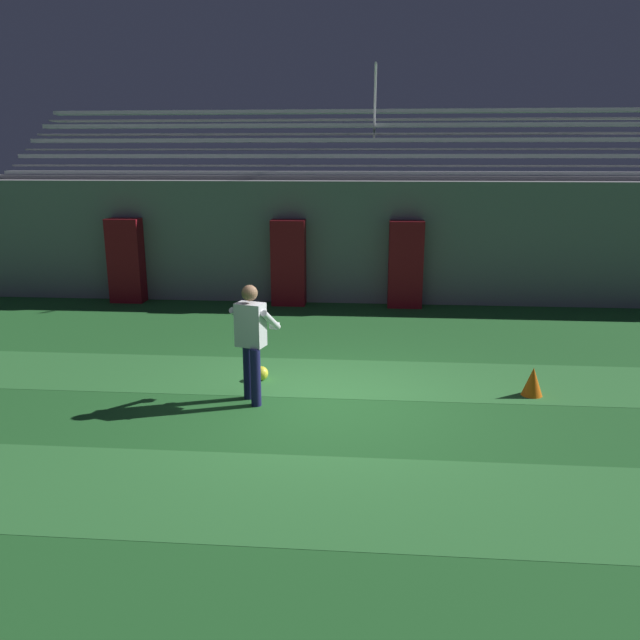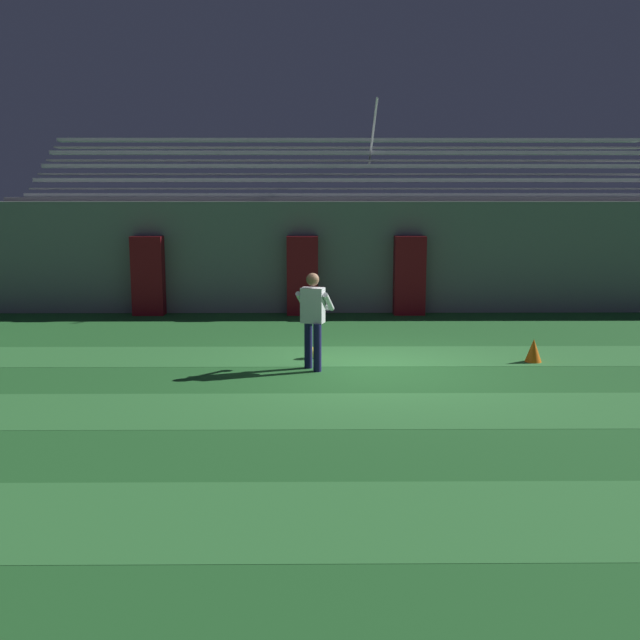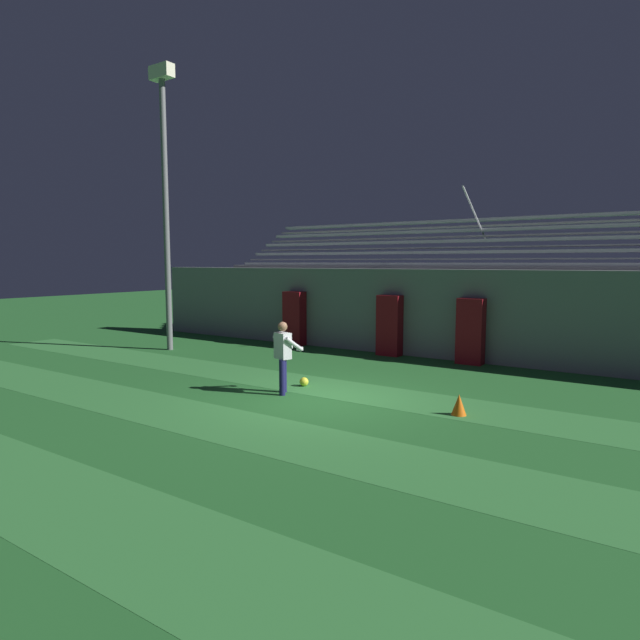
{
  "view_description": "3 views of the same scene",
  "coord_description": "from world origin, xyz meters",
  "px_view_note": "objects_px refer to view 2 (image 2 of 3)",
  "views": [
    {
      "loc": [
        0.53,
        -8.09,
        3.32
      ],
      "look_at": [
        -0.28,
        1.89,
        0.71
      ],
      "focal_mm": 35.0,
      "sensor_mm": 36.0,
      "label": 1
    },
    {
      "loc": [
        -1.06,
        -12.57,
        2.98
      ],
      "look_at": [
        -0.94,
        0.84,
        0.72
      ],
      "focal_mm": 42.0,
      "sensor_mm": 36.0,
      "label": 2
    },
    {
      "loc": [
        6.36,
        -9.57,
        3.02
      ],
      "look_at": [
        -0.52,
        0.69,
        1.68
      ],
      "focal_mm": 30.0,
      "sensor_mm": 36.0,
      "label": 3
    }
  ],
  "objects_px": {
    "padding_pillar_gate_left": "(303,276)",
    "soccer_ball": "(311,353)",
    "goalkeeper": "(313,315)",
    "padding_pillar_gate_right": "(409,276)",
    "padding_pillar_far_left": "(148,276)",
    "traffic_cone": "(533,350)"
  },
  "relations": [
    {
      "from": "soccer_ball",
      "to": "padding_pillar_gate_right",
      "type": "bearing_deg",
      "value": 64.45
    },
    {
      "from": "soccer_ball",
      "to": "goalkeeper",
      "type": "bearing_deg",
      "value": -87.66
    },
    {
      "from": "padding_pillar_gate_right",
      "to": "goalkeeper",
      "type": "xyz_separation_m",
      "value": [
        -2.4,
        -5.95,
        -0.02
      ]
    },
    {
      "from": "padding_pillar_gate_right",
      "to": "soccer_ball",
      "type": "bearing_deg",
      "value": -115.55
    },
    {
      "from": "padding_pillar_gate_left",
      "to": "goalkeeper",
      "type": "xyz_separation_m",
      "value": [
        0.26,
        -5.95,
        -0.02
      ]
    },
    {
      "from": "padding_pillar_gate_right",
      "to": "padding_pillar_far_left",
      "type": "height_order",
      "value": "same"
    },
    {
      "from": "padding_pillar_gate_left",
      "to": "soccer_ball",
      "type": "bearing_deg",
      "value": -87.42
    },
    {
      "from": "padding_pillar_gate_right",
      "to": "padding_pillar_far_left",
      "type": "relative_size",
      "value": 1.0
    },
    {
      "from": "padding_pillar_far_left",
      "to": "soccer_ball",
      "type": "relative_size",
      "value": 8.9
    },
    {
      "from": "padding_pillar_gate_left",
      "to": "padding_pillar_gate_right",
      "type": "xyz_separation_m",
      "value": [
        2.66,
        0.0,
        0.0
      ]
    },
    {
      "from": "padding_pillar_gate_left",
      "to": "soccer_ball",
      "type": "relative_size",
      "value": 8.9
    },
    {
      "from": "padding_pillar_gate_right",
      "to": "traffic_cone",
      "type": "xyz_separation_m",
      "value": [
        1.56,
        -5.4,
        -0.77
      ]
    },
    {
      "from": "padding_pillar_gate_right",
      "to": "goalkeeper",
      "type": "distance_m",
      "value": 6.42
    },
    {
      "from": "padding_pillar_gate_left",
      "to": "padding_pillar_far_left",
      "type": "height_order",
      "value": "same"
    },
    {
      "from": "padding_pillar_far_left",
      "to": "goalkeeper",
      "type": "xyz_separation_m",
      "value": [
        4.1,
        -5.95,
        -0.02
      ]
    },
    {
      "from": "padding_pillar_far_left",
      "to": "goalkeeper",
      "type": "distance_m",
      "value": 7.23
    },
    {
      "from": "padding_pillar_gate_left",
      "to": "traffic_cone",
      "type": "xyz_separation_m",
      "value": [
        4.23,
        -5.4,
        -0.77
      ]
    },
    {
      "from": "goalkeeper",
      "to": "traffic_cone",
      "type": "xyz_separation_m",
      "value": [
        3.96,
        0.55,
        -0.74
      ]
    },
    {
      "from": "padding_pillar_gate_left",
      "to": "padding_pillar_gate_right",
      "type": "height_order",
      "value": "same"
    },
    {
      "from": "padding_pillar_gate_left",
      "to": "soccer_ball",
      "type": "distance_m",
      "value": 5.17
    },
    {
      "from": "padding_pillar_far_left",
      "to": "soccer_ball",
      "type": "xyz_separation_m",
      "value": [
        4.06,
        -5.09,
        -0.87
      ]
    },
    {
      "from": "padding_pillar_far_left",
      "to": "padding_pillar_gate_left",
      "type": "bearing_deg",
      "value": 0.0
    }
  ]
}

